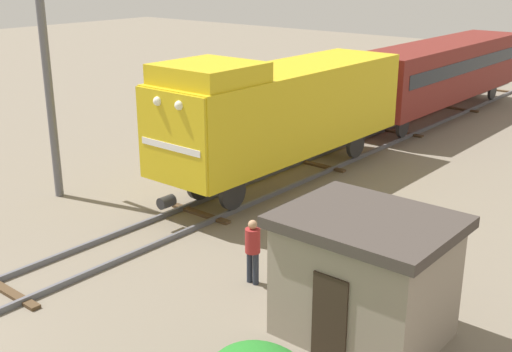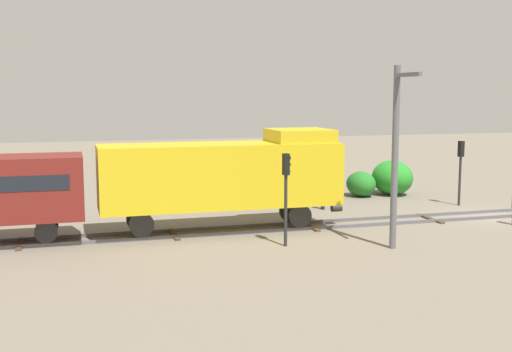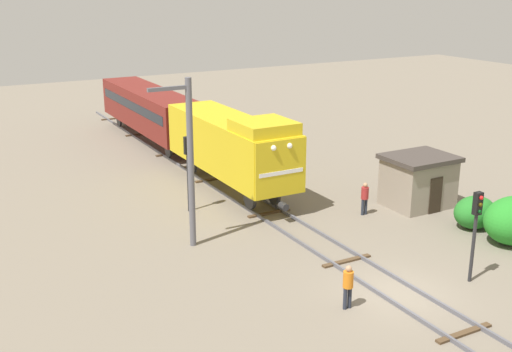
# 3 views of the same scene
# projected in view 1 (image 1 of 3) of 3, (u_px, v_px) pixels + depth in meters

# --- Properties ---
(locomotive) EXTENTS (2.90, 11.60, 4.60)m
(locomotive) POSITION_uv_depth(u_px,v_px,m) (282.00, 108.00, 22.58)
(locomotive) COLOR gold
(locomotive) RESTS_ON railway_track
(passenger_car_leading) EXTENTS (2.84, 14.00, 3.66)m
(passenger_car_leading) POSITION_uv_depth(u_px,v_px,m) (443.00, 68.00, 32.38)
(passenger_car_leading) COLOR maroon
(passenger_car_leading) RESTS_ON railway_track
(traffic_signal_mid) EXTENTS (0.32, 0.34, 3.95)m
(traffic_signal_mid) POSITION_uv_depth(u_px,v_px,m) (177.00, 103.00, 23.31)
(traffic_signal_mid) COLOR #262628
(traffic_signal_mid) RESTS_ON ground
(worker_by_signal) EXTENTS (0.38, 0.38, 1.70)m
(worker_by_signal) POSITION_uv_depth(u_px,v_px,m) (253.00, 247.00, 15.79)
(worker_by_signal) COLOR #262B38
(worker_by_signal) RESTS_ON ground
(catenary_mast) EXTENTS (1.94, 0.28, 7.58)m
(catenary_mast) POSITION_uv_depth(u_px,v_px,m) (47.00, 79.00, 20.87)
(catenary_mast) COLOR #595960
(catenary_mast) RESTS_ON ground
(relay_hut) EXTENTS (3.50, 2.90, 2.74)m
(relay_hut) POSITION_uv_depth(u_px,v_px,m) (365.00, 276.00, 13.47)
(relay_hut) COLOR gray
(relay_hut) RESTS_ON ground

